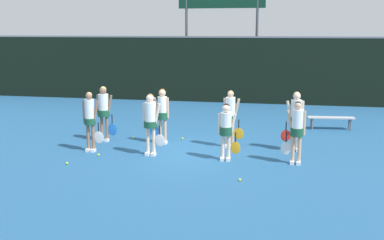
{
  "coord_description": "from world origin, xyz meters",
  "views": [
    {
      "loc": [
        2.46,
        -12.76,
        3.61
      ],
      "look_at": [
        -0.01,
        0.02,
        0.95
      ],
      "focal_mm": 42.0,
      "sensor_mm": 36.0,
      "label": 1
    }
  ],
  "objects_px": {
    "scoreboard": "(222,3)",
    "player_6": "(231,114)",
    "tennis_ball_2": "(240,180)",
    "tennis_ball_4": "(133,138)",
    "player_4": "(104,109)",
    "player_0": "(90,117)",
    "tennis_ball_1": "(182,138)",
    "player_3": "(297,128)",
    "player_7": "(296,116)",
    "player_2": "(226,127)",
    "bench_courtside": "(331,119)",
    "tennis_ball_0": "(99,155)",
    "player_5": "(162,112)",
    "tennis_ball_3": "(67,163)",
    "player_1": "(151,119)"
  },
  "relations": [
    {
      "from": "bench_courtside",
      "to": "tennis_ball_4",
      "type": "distance_m",
      "value": 7.2
    },
    {
      "from": "tennis_ball_0",
      "to": "player_6",
      "type": "bearing_deg",
      "value": 25.03
    },
    {
      "from": "player_3",
      "to": "player_7",
      "type": "relative_size",
      "value": 0.96
    },
    {
      "from": "scoreboard",
      "to": "player_3",
      "type": "relative_size",
      "value": 3.59
    },
    {
      "from": "bench_courtside",
      "to": "player_0",
      "type": "bearing_deg",
      "value": -153.93
    },
    {
      "from": "player_3",
      "to": "tennis_ball_2",
      "type": "distance_m",
      "value": 2.38
    },
    {
      "from": "scoreboard",
      "to": "player_4",
      "type": "distance_m",
      "value": 11.01
    },
    {
      "from": "scoreboard",
      "to": "tennis_ball_3",
      "type": "bearing_deg",
      "value": -101.35
    },
    {
      "from": "scoreboard",
      "to": "tennis_ball_0",
      "type": "xyz_separation_m",
      "value": [
        -2.02,
        -11.73,
        -4.88
      ]
    },
    {
      "from": "player_1",
      "to": "player_6",
      "type": "distance_m",
      "value": 2.53
    },
    {
      "from": "player_4",
      "to": "player_6",
      "type": "distance_m",
      "value": 4.11
    },
    {
      "from": "player_3",
      "to": "player_5",
      "type": "relative_size",
      "value": 0.98
    },
    {
      "from": "player_4",
      "to": "tennis_ball_0",
      "type": "height_order",
      "value": "player_4"
    },
    {
      "from": "bench_courtside",
      "to": "player_5",
      "type": "relative_size",
      "value": 0.96
    },
    {
      "from": "player_6",
      "to": "player_7",
      "type": "bearing_deg",
      "value": 0.23
    },
    {
      "from": "player_2",
      "to": "player_5",
      "type": "xyz_separation_m",
      "value": [
        -2.2,
        1.45,
        0.09
      ]
    },
    {
      "from": "player_4",
      "to": "tennis_ball_2",
      "type": "bearing_deg",
      "value": -33.12
    },
    {
      "from": "player_0",
      "to": "tennis_ball_3",
      "type": "distance_m",
      "value": 1.72
    },
    {
      "from": "player_7",
      "to": "player_6",
      "type": "bearing_deg",
      "value": 169.92
    },
    {
      "from": "player_6",
      "to": "player_2",
      "type": "bearing_deg",
      "value": -87.48
    },
    {
      "from": "player_4",
      "to": "tennis_ball_1",
      "type": "height_order",
      "value": "player_4"
    },
    {
      "from": "player_3",
      "to": "tennis_ball_3",
      "type": "xyz_separation_m",
      "value": [
        -6.08,
        -1.23,
        -0.97
      ]
    },
    {
      "from": "player_4",
      "to": "player_6",
      "type": "xyz_separation_m",
      "value": [
        4.11,
        -0.02,
        -0.04
      ]
    },
    {
      "from": "player_5",
      "to": "player_6",
      "type": "height_order",
      "value": "player_6"
    },
    {
      "from": "player_0",
      "to": "player_3",
      "type": "bearing_deg",
      "value": -2.23
    },
    {
      "from": "player_1",
      "to": "tennis_ball_3",
      "type": "height_order",
      "value": "player_1"
    },
    {
      "from": "player_5",
      "to": "tennis_ball_3",
      "type": "relative_size",
      "value": 26.31
    },
    {
      "from": "player_3",
      "to": "player_7",
      "type": "distance_m",
      "value": 1.37
    },
    {
      "from": "player_7",
      "to": "player_1",
      "type": "bearing_deg",
      "value": -171.76
    },
    {
      "from": "player_3",
      "to": "player_4",
      "type": "bearing_deg",
      "value": 171.44
    },
    {
      "from": "bench_courtside",
      "to": "tennis_ball_4",
      "type": "relative_size",
      "value": 25.08
    },
    {
      "from": "player_3",
      "to": "player_5",
      "type": "bearing_deg",
      "value": 165.23
    },
    {
      "from": "player_5",
      "to": "tennis_ball_2",
      "type": "height_order",
      "value": "player_5"
    },
    {
      "from": "tennis_ball_1",
      "to": "tennis_ball_4",
      "type": "bearing_deg",
      "value": -171.65
    },
    {
      "from": "player_4",
      "to": "tennis_ball_4",
      "type": "xyz_separation_m",
      "value": [
        0.81,
        0.45,
        -1.04
      ]
    },
    {
      "from": "tennis_ball_4",
      "to": "player_4",
      "type": "bearing_deg",
      "value": -151.07
    },
    {
      "from": "player_0",
      "to": "player_6",
      "type": "xyz_separation_m",
      "value": [
        4.04,
        1.24,
        -0.0
      ]
    },
    {
      "from": "player_0",
      "to": "tennis_ball_1",
      "type": "height_order",
      "value": "player_0"
    },
    {
      "from": "scoreboard",
      "to": "bench_courtside",
      "type": "distance_m",
      "value": 9.54
    },
    {
      "from": "tennis_ball_2",
      "to": "tennis_ball_4",
      "type": "xyz_separation_m",
      "value": [
        -3.88,
        3.56,
        0.0
      ]
    },
    {
      "from": "player_0",
      "to": "player_6",
      "type": "relative_size",
      "value": 1.0
    },
    {
      "from": "player_3",
      "to": "player_2",
      "type": "bearing_deg",
      "value": -175.14
    },
    {
      "from": "player_6",
      "to": "player_7",
      "type": "relative_size",
      "value": 0.99
    },
    {
      "from": "player_0",
      "to": "tennis_ball_2",
      "type": "xyz_separation_m",
      "value": [
        4.61,
        -1.86,
        -1.01
      ]
    },
    {
      "from": "tennis_ball_3",
      "to": "tennis_ball_4",
      "type": "bearing_deg",
      "value": 74.73
    },
    {
      "from": "player_0",
      "to": "tennis_ball_0",
      "type": "height_order",
      "value": "player_0"
    },
    {
      "from": "player_6",
      "to": "tennis_ball_4",
      "type": "bearing_deg",
      "value": 173.24
    },
    {
      "from": "player_3",
      "to": "player_7",
      "type": "xyz_separation_m",
      "value": [
        0.01,
        1.37,
        0.06
      ]
    },
    {
      "from": "scoreboard",
      "to": "player_6",
      "type": "relative_size",
      "value": 3.47
    },
    {
      "from": "player_5",
      "to": "tennis_ball_4",
      "type": "relative_size",
      "value": 26.18
    }
  ]
}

